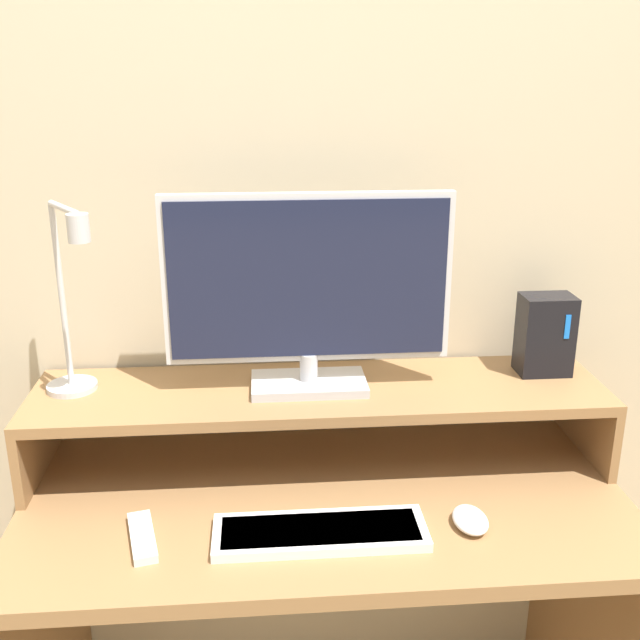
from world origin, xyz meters
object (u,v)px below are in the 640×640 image
Objects in this scene: desk_lamp at (71,315)px; router_dock at (545,335)px; remote_control at (142,537)px; mouse at (470,520)px; monitor at (308,289)px; keyboard at (320,532)px.

desk_lamp is 2.25× the size of router_dock.
router_dock is at bearing 20.13° from remote_control.
remote_control is (-0.58, 0.00, -0.01)m from mouse.
remote_control is at bearing -159.87° from router_dock.
keyboard is (0.00, -0.27, -0.37)m from monitor.
desk_lamp is (-0.46, -0.01, -0.04)m from monitor.
keyboard reaches higher than remote_control.
remote_control is (0.14, -0.25, -0.33)m from desk_lamp.
monitor reaches higher than keyboard.
router_dock is 0.64m from keyboard.
desk_lamp is at bearing -177.26° from router_dock.
desk_lamp is 4.11× the size of mouse.
monitor reaches higher than desk_lamp.
mouse reaches higher than keyboard.
monitor reaches higher than remote_control.
remote_control is (-0.81, -0.30, -0.25)m from router_dock.
desk_lamp is at bearing 160.68° from mouse.
monitor is 0.46m from desk_lamp.
mouse is at bearing -127.20° from router_dock.
mouse is (0.73, -0.26, -0.32)m from desk_lamp.
monitor is at bearing 0.77° from desk_lamp.
monitor reaches higher than mouse.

